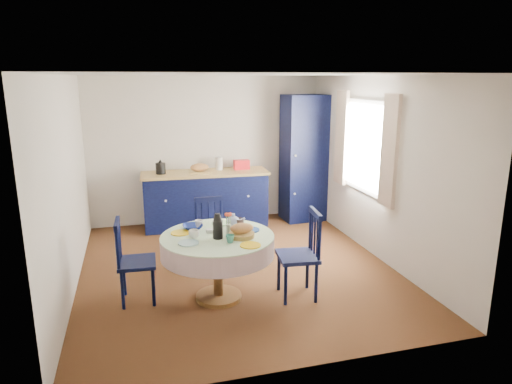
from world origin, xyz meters
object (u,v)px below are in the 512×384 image
kitchen_counter (206,198)px  chair_left (133,261)px  pantry_cabinet (305,158)px  dining_table (218,246)px  mug_a (194,234)px  mug_b (230,239)px  cobalt_bowl (193,227)px  chair_far (211,233)px  chair_right (301,254)px  mug_d (199,224)px  mug_c (239,222)px

kitchen_counter → chair_left: size_ratio=2.21×
kitchen_counter → pantry_cabinet: size_ratio=0.97×
dining_table → mug_a: size_ratio=11.05×
dining_table → mug_b: bearing=-72.6°
cobalt_bowl → dining_table: bearing=-49.4°
dining_table → chair_far: 0.96m
chair_left → mug_b: size_ratio=10.26×
pantry_cabinet → chair_far: size_ratio=2.35×
chair_right → mug_b: chair_right is taller
chair_far → mug_b: size_ratio=9.91×
pantry_cabinet → chair_far: (-1.97, -1.70, -0.62)m
chair_left → chair_far: 1.25m
kitchen_counter → mug_b: (-0.20, -2.94, 0.33)m
dining_table → mug_b: (0.08, -0.26, 0.17)m
pantry_cabinet → dining_table: (-2.05, -2.63, -0.45)m
chair_left → chair_far: bearing=-51.3°
chair_right → mug_b: bearing=-78.4°
chair_left → mug_d: chair_left is taller
chair_right → cobalt_bowl: bearing=-105.4°
mug_b → chair_far: bearing=90.3°
mug_b → mug_a: bearing=144.4°
mug_b → chair_right: bearing=5.3°
chair_far → mug_d: 0.73m
dining_table → chair_right: (0.92, -0.18, -0.12)m
mug_b → mug_d: bearing=112.3°
mug_c → cobalt_bowl: mug_c is taller
dining_table → mug_b: dining_table is taller
pantry_cabinet → chair_right: bearing=-114.6°
chair_right → chair_far: bearing=-136.6°
chair_far → mug_b: 1.24m
mug_a → cobalt_bowl: 0.29m
pantry_cabinet → mug_a: bearing=-134.0°
kitchen_counter → mug_d: size_ratio=22.50×
chair_far → mug_c: size_ratio=7.43×
chair_right → chair_left: bearing=-95.3°
mug_b → mug_c: size_ratio=0.75×
mug_b → kitchen_counter: bearing=86.0°
mug_a → mug_c: bearing=24.5°
pantry_cabinet → mug_b: size_ratio=23.32×
mug_c → mug_a: bearing=-155.5°
chair_left → mug_c: (1.22, 0.05, 0.33)m
chair_far → chair_right: 1.40m
kitchen_counter → pantry_cabinet: 1.86m
cobalt_bowl → chair_far: bearing=64.2°
chair_left → dining_table: bearing=-99.7°
chair_left → mug_a: chair_left is taller
dining_table → chair_right: 0.95m
mug_a → cobalt_bowl: mug_a is taller
mug_a → mug_b: bearing=-35.6°
kitchen_counter → dining_table: 2.70m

